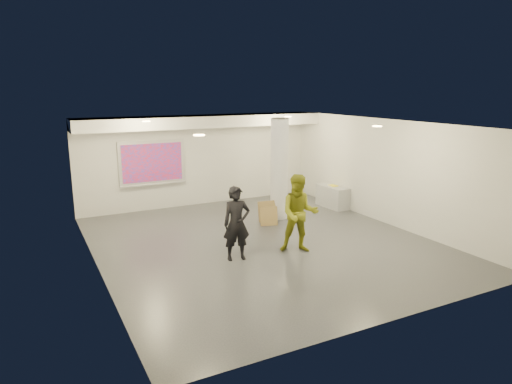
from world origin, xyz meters
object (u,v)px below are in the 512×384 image
projection_screen (152,163)px  man (299,214)px  column (279,169)px  credenza (333,197)px  woman (237,223)px

projection_screen → man: 5.78m
column → man: (-1.02, -2.71, -0.56)m
column → credenza: 2.52m
column → woman: bearing=-135.7°
credenza → projection_screen: bearing=154.3°
projection_screen → credenza: 5.94m
column → man: column is taller
woman → man: bearing=1.9°
projection_screen → column: bearing=-40.6°
projection_screen → woman: bearing=-84.0°
column → projection_screen: 4.08m
credenza → column: bearing=-174.2°
credenza → man: 4.46m
column → projection_screen: size_ratio=1.43×
projection_screen → woman: size_ratio=1.23×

